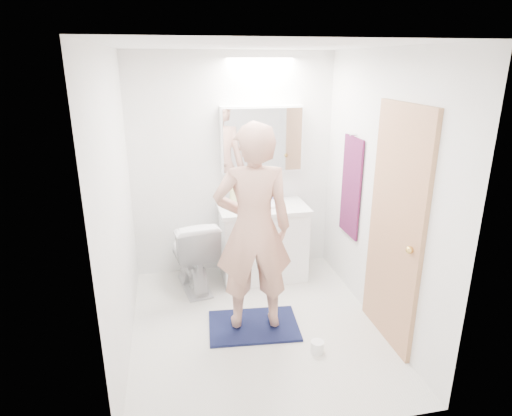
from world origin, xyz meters
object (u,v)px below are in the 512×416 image
object	(u,v)px
person	(253,229)
soap_bottle_b	(241,194)
toilet	(192,253)
toothbrush_cup	(275,196)
soap_bottle_a	(233,194)
toilet_paper_roll	(317,347)
medicine_cabinet	(261,139)
vanity_cabinet	(263,243)

from	to	relation	value
person	soap_bottle_b	bearing A→B (deg)	-89.89
toilet	toothbrush_cup	xyz separation A→B (m)	(0.94, 0.28, 0.48)
toilet	toothbrush_cup	distance (m)	1.09
soap_bottle_a	toilet_paper_roll	world-z (taller)	soap_bottle_a
toilet_paper_roll	toilet	bearing A→B (deg)	125.05
person	toilet_paper_roll	bearing A→B (deg)	139.11
medicine_cabinet	soap_bottle_a	distance (m)	0.66
medicine_cabinet	toilet	size ratio (longest dim) A/B	1.12
vanity_cabinet	soap_bottle_a	distance (m)	0.63
vanity_cabinet	medicine_cabinet	world-z (taller)	medicine_cabinet
toilet	person	world-z (taller)	person
medicine_cabinet	toilet_paper_roll	bearing A→B (deg)	-85.81
vanity_cabinet	soap_bottle_a	size ratio (longest dim) A/B	4.13
soap_bottle_b	toilet_paper_roll	distance (m)	1.86
toilet_paper_roll	medicine_cabinet	bearing A→B (deg)	94.19
person	toothbrush_cup	xyz separation A→B (m)	(0.47, 1.13, -0.08)
toilet	soap_bottle_a	bearing A→B (deg)	-160.45
vanity_cabinet	toilet	world-z (taller)	toilet
toilet	toothbrush_cup	bearing A→B (deg)	-173.18
soap_bottle_a	toilet_paper_roll	xyz separation A→B (m)	(0.45, -1.58, -0.88)
soap_bottle_a	soap_bottle_b	bearing A→B (deg)	17.45
soap_bottle_b	toilet_paper_roll	bearing A→B (deg)	-77.75
medicine_cabinet	soap_bottle_a	bearing A→B (deg)	-169.55
toilet	soap_bottle_a	world-z (taller)	soap_bottle_a
toilet_paper_roll	soap_bottle_a	bearing A→B (deg)	105.73
vanity_cabinet	soap_bottle_b	world-z (taller)	soap_bottle_b
toothbrush_cup	toilet	bearing A→B (deg)	-163.76
soap_bottle_a	soap_bottle_b	world-z (taller)	soap_bottle_a
medicine_cabinet	toilet	world-z (taller)	medicine_cabinet
soap_bottle_b	medicine_cabinet	bearing A→B (deg)	7.43
soap_bottle_a	soap_bottle_b	xyz separation A→B (m)	(0.10, 0.03, -0.01)
person	toilet_paper_roll	world-z (taller)	person
person	soap_bottle_a	size ratio (longest dim) A/B	8.31
toothbrush_cup	toilet_paper_roll	world-z (taller)	toothbrush_cup
soap_bottle_b	toilet	bearing A→B (deg)	-152.80
person	toothbrush_cup	world-z (taller)	person
toilet_paper_roll	vanity_cabinet	bearing A→B (deg)	95.94
toilet	medicine_cabinet	bearing A→B (deg)	-167.41
vanity_cabinet	medicine_cabinet	distance (m)	1.13
medicine_cabinet	toothbrush_cup	size ratio (longest dim) A/B	8.27
vanity_cabinet	person	distance (m)	1.16
medicine_cabinet	toothbrush_cup	distance (m)	0.65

